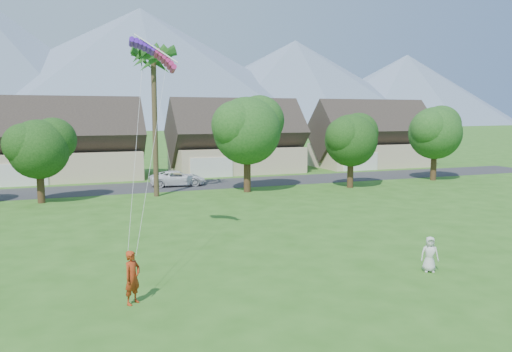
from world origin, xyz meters
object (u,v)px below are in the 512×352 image
kite_flyer (132,277)px  parafoil_kite (155,52)px  watcher (430,254)px  parked_car (178,178)px

kite_flyer → parafoil_kite: parafoil_kite is taller
kite_flyer → watcher: kite_flyer is taller
kite_flyer → watcher: bearing=-44.2°
kite_flyer → parafoil_kite: bearing=32.3°
watcher → parafoil_kite: (-10.48, 8.18, 9.21)m
parked_car → parafoil_kite: (-5.62, -22.09, 9.26)m
watcher → kite_flyer: bearing=-157.6°
watcher → parafoil_kite: size_ratio=0.58×
parked_car → parafoil_kite: parafoil_kite is taller
kite_flyer → parked_car: size_ratio=0.38×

